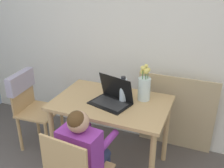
% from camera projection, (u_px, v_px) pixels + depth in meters
% --- Properties ---
extents(wall_back, '(6.40, 0.05, 2.50)m').
position_uv_depth(wall_back, '(147.00, 35.00, 2.74)').
color(wall_back, white).
rests_on(wall_back, ground_plane).
extents(dining_table, '(1.07, 0.69, 0.76)m').
position_uv_depth(dining_table, '(111.00, 112.00, 2.48)').
color(dining_table, tan).
rests_on(dining_table, ground_plane).
extents(chair_spare, '(0.46, 0.43, 0.87)m').
position_uv_depth(chair_spare, '(28.00, 98.00, 2.86)').
color(chair_spare, tan).
rests_on(chair_spare, ground_plane).
extents(person_seated, '(0.35, 0.45, 0.99)m').
position_uv_depth(person_seated, '(84.00, 150.00, 2.00)').
color(person_seated, purple).
rests_on(person_seated, ground_plane).
extents(laptop, '(0.40, 0.33, 0.25)m').
position_uv_depth(laptop, '(113.00, 97.00, 2.39)').
color(laptop, black).
rests_on(laptop, dining_table).
extents(flower_vase, '(0.12, 0.12, 0.34)m').
position_uv_depth(flower_vase, '(144.00, 87.00, 2.41)').
color(flower_vase, silver).
rests_on(flower_vase, dining_table).
extents(water_bottle, '(0.07, 0.07, 0.25)m').
position_uv_depth(water_bottle, '(123.00, 90.00, 2.39)').
color(water_bottle, silver).
rests_on(water_bottle, dining_table).
extents(cardboard_panel, '(0.81, 0.14, 0.90)m').
position_uv_depth(cardboard_panel, '(175.00, 114.00, 2.83)').
color(cardboard_panel, tan).
rests_on(cardboard_panel, ground_plane).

